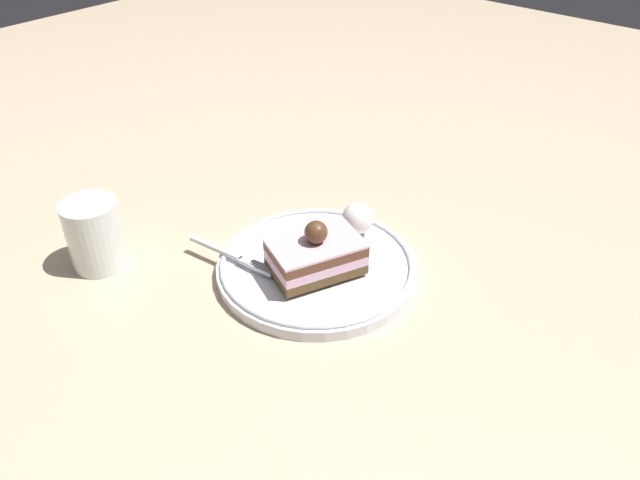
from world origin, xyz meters
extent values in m
plane|color=#CCB291|center=(0.00, 0.00, 0.00)|extent=(2.40, 2.40, 0.00)
cylinder|color=white|center=(0.00, -0.01, 0.01)|extent=(0.23, 0.23, 0.01)
torus|color=white|center=(0.00, -0.01, 0.02)|extent=(0.22, 0.22, 0.01)
cube|color=brown|center=(0.01, -0.03, 0.02)|extent=(0.10, 0.12, 0.01)
cube|color=#E7B5CD|center=(0.01, -0.03, 0.04)|extent=(0.10, 0.12, 0.01)
cube|color=brown|center=(0.01, -0.03, 0.05)|extent=(0.10, 0.12, 0.01)
cube|color=silver|center=(0.01, -0.03, 0.05)|extent=(0.10, 0.12, 0.00)
sphere|color=#54341E|center=(0.01, -0.02, 0.07)|extent=(0.03, 0.03, 0.03)
ellipsoid|color=white|center=(0.00, 0.06, 0.04)|extent=(0.04, 0.04, 0.04)
cube|color=silver|center=(-0.10, -0.07, 0.02)|extent=(0.08, 0.02, 0.00)
cube|color=silver|center=(-0.06, -0.07, 0.02)|extent=(0.02, 0.01, 0.00)
cube|color=silver|center=(-0.03, -0.07, 0.02)|extent=(0.03, 0.01, 0.00)
cube|color=silver|center=(-0.03, -0.07, 0.02)|extent=(0.03, 0.01, 0.00)
cube|color=silver|center=(-0.03, -0.06, 0.02)|extent=(0.03, 0.01, 0.00)
cube|color=silver|center=(-0.03, -0.06, 0.02)|extent=(0.03, 0.01, 0.00)
cylinder|color=white|center=(-0.21, -0.17, 0.04)|extent=(0.06, 0.06, 0.08)
cylinder|color=orange|center=(-0.21, -0.17, 0.03)|extent=(0.06, 0.06, 0.05)
camera|label=1|loc=(0.38, -0.44, 0.45)|focal=34.99mm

